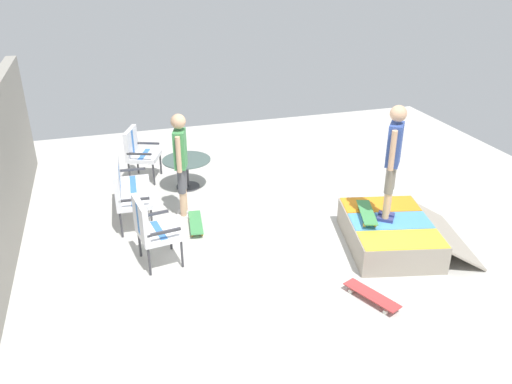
{
  "coord_description": "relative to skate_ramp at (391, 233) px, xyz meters",
  "views": [
    {
      "loc": [
        -6.5,
        2.41,
        4.15
      ],
      "look_at": [
        0.41,
        0.32,
        0.7
      ],
      "focal_mm": 36.17,
      "sensor_mm": 36.0,
      "label": 1
    }
  ],
  "objects": [
    {
      "name": "person_skater",
      "position": [
        0.09,
        0.07,
        1.25
      ],
      "size": [
        0.4,
        0.36,
        1.75
      ],
      "color": "navy",
      "rests_on": "skate_ramp"
    },
    {
      "name": "skateboard_by_bench",
      "position": [
        1.42,
        2.73,
        -0.13
      ],
      "size": [
        0.82,
        0.3,
        0.1
      ],
      "color": "#3F8C4C",
      "rests_on": "ground_plane"
    },
    {
      "name": "skate_ramp",
      "position": [
        0.0,
        0.0,
        0.0
      ],
      "size": [
        1.99,
        2.12,
        0.44
      ],
      "color": "gray",
      "rests_on": "ground_plane"
    },
    {
      "name": "skateboard_spare",
      "position": [
        -1.15,
        0.93,
        -0.13
      ],
      "size": [
        0.81,
        0.5,
        0.1
      ],
      "color": "#B23838",
      "rests_on": "ground_plane"
    },
    {
      "name": "patio_table",
      "position": [
        3.0,
        2.58,
        0.19
      ],
      "size": [
        0.9,
        0.9,
        0.57
      ],
      "color": "#38383D",
      "rests_on": "ground_plane"
    },
    {
      "name": "patio_chair_by_wall",
      "position": [
        0.55,
        3.51,
        0.39
      ],
      "size": [
        0.7,
        0.64,
        1.02
      ],
      "color": "#38383D",
      "rests_on": "ground_plane"
    },
    {
      "name": "patio_bench",
      "position": [
        2.03,
        3.74,
        0.4
      ],
      "size": [
        1.28,
        0.61,
        1.02
      ],
      "color": "#38383D",
      "rests_on": "ground_plane"
    },
    {
      "name": "ground_plane",
      "position": [
        0.61,
        1.51,
        -0.27
      ],
      "size": [
        12.0,
        12.0,
        0.1
      ],
      "primitive_type": "cube",
      "color": "beige"
    },
    {
      "name": "skateboard_on_ramp",
      "position": [
        0.19,
        0.33,
        0.3
      ],
      "size": [
        0.82,
        0.44,
        0.1
      ],
      "color": "#3F8C4C",
      "rests_on": "skate_ramp"
    },
    {
      "name": "person_watching",
      "position": [
        1.88,
        2.84,
        0.84
      ],
      "size": [
        0.46,
        0.31,
        1.79
      ],
      "color": "silver",
      "rests_on": "ground_plane"
    },
    {
      "name": "patio_chair_near_house",
      "position": [
        3.66,
        3.4,
        0.39
      ],
      "size": [
        0.78,
        0.74,
        1.02
      ],
      "color": "#38383D",
      "rests_on": "ground_plane"
    }
  ]
}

